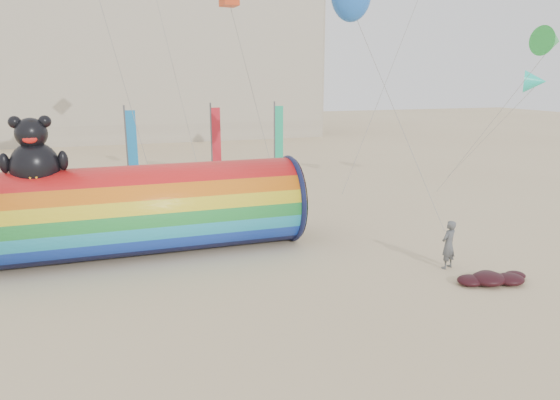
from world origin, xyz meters
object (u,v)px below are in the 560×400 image
object	(u,v)px
kite_handler	(448,245)
windsock_assembly	(147,207)
fabric_bundle	(493,278)
hotel_building	(39,43)

from	to	relation	value
kite_handler	windsock_assembly	bearing A→B (deg)	-47.98
windsock_assembly	fabric_bundle	bearing A→B (deg)	-32.46
windsock_assembly	fabric_bundle	size ratio (longest dim) A/B	4.57
hotel_building	kite_handler	bearing A→B (deg)	-68.93
fabric_bundle	windsock_assembly	bearing A→B (deg)	147.54
windsock_assembly	kite_handler	size ratio (longest dim) A/B	6.72
windsock_assembly	fabric_bundle	world-z (taller)	windsock_assembly
windsock_assembly	fabric_bundle	xyz separation A→B (m)	(10.68, -6.79, -1.66)
hotel_building	windsock_assembly	distance (m)	43.33
hotel_building	fabric_bundle	world-z (taller)	hotel_building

